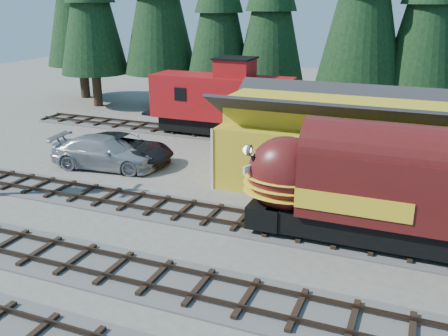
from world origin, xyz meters
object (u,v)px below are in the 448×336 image
at_px(depot, 335,134).
at_px(pickup_truck_b, 106,152).
at_px(caboose, 222,101).
at_px(locomotive, 412,197).
at_px(pickup_truck_a, 122,149).

relative_size(depot, pickup_truck_b, 1.90).
bearing_deg(depot, caboose, 142.36).
xyz_separation_m(depot, pickup_truck_b, (-13.55, -2.13, -1.99)).
bearing_deg(depot, pickup_truck_b, -171.08).
xyz_separation_m(depot, locomotive, (4.28, -6.50, -0.59)).
bearing_deg(pickup_truck_a, locomotive, -107.48).
xyz_separation_m(locomotive, pickup_truck_a, (-17.43, 5.56, -1.44)).
bearing_deg(caboose, depot, -37.64).
bearing_deg(pickup_truck_b, depot, -88.30).
relative_size(depot, pickup_truck_a, 1.90).
height_order(depot, caboose, caboose).
bearing_deg(pickup_truck_a, depot, -85.70).
bearing_deg(caboose, locomotive, -44.99).
bearing_deg(caboose, pickup_truck_b, -111.65).
xyz_separation_m(pickup_truck_a, pickup_truck_b, (-0.40, -1.19, 0.04)).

